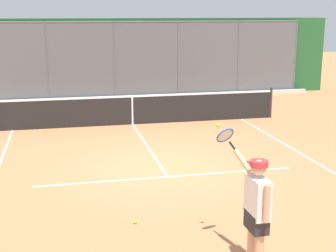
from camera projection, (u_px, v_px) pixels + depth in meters
ground_plane at (162, 168)px, 11.49m from camera, size 60.00×60.00×0.00m
court_line_markings at (170, 180)px, 10.65m from camera, size 7.67×9.73×0.01m
fence_backdrop at (113, 58)px, 20.86m from camera, size 19.51×1.37×3.36m
tennis_net at (132, 110)px, 15.85m from camera, size 9.85×0.09×1.07m
tennis_player at (256, 208)px, 6.69m from camera, size 0.49×1.39×1.97m
tennis_ball_mid_court at (135, 222)px, 8.48m from camera, size 0.07×0.07×0.07m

